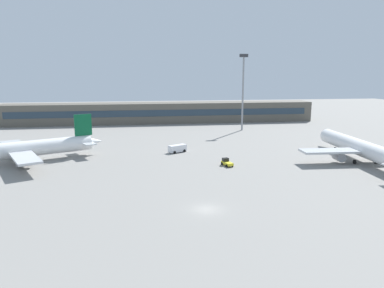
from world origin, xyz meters
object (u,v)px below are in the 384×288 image
at_px(airplane_near, 361,148).
at_px(baggage_tug_yellow, 227,162).
at_px(service_van_white, 177,148).
at_px(floodlight_tower_west, 243,87).
at_px(airplane_mid, 13,151).

distance_m(airplane_near, baggage_tug_yellow, 34.43).
xyz_separation_m(service_van_white, floodlight_tower_west, (29.55, 36.35, 15.55)).
distance_m(airplane_near, airplane_mid, 86.28).
xyz_separation_m(airplane_near, airplane_mid, (-85.67, 10.24, -0.03)).
height_order(airplane_mid, service_van_white, airplane_mid).
height_order(airplane_near, service_van_white, airplane_near).
distance_m(airplane_mid, service_van_white, 41.97).
bearing_deg(service_van_white, baggage_tug_yellow, -58.75).
bearing_deg(baggage_tug_yellow, service_van_white, 121.25).
xyz_separation_m(airplane_mid, service_van_white, (41.24, 7.45, -2.30)).
height_order(airplane_mid, floodlight_tower_west, floodlight_tower_west).
xyz_separation_m(airplane_near, service_van_white, (-44.43, 17.69, -2.33)).
bearing_deg(service_van_white, floodlight_tower_west, 50.89).
height_order(service_van_white, floodlight_tower_west, floodlight_tower_west).
bearing_deg(airplane_near, service_van_white, 158.29).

